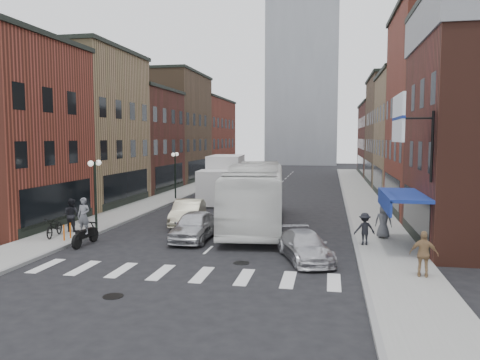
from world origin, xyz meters
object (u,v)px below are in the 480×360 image
at_px(sedan_left_near, 194,226).
at_px(ped_left_solo, 72,215).
at_px(ped_right_b, 424,254).
at_px(curb_car, 305,246).
at_px(ped_right_a, 365,229).
at_px(transit_bus, 255,195).
at_px(streetlamp_far, 175,166).
at_px(sedan_left_far, 188,213).
at_px(streetlamp_near, 95,181).
at_px(box_truck, 223,179).
at_px(ped_right_c, 383,221).
at_px(bike_rack, 67,232).
at_px(billboard_sign, 400,120).
at_px(parked_bicycle, 55,227).
at_px(motorcycle_rider, 84,223).

height_order(sedan_left_near, ped_left_solo, ped_left_solo).
bearing_deg(ped_right_b, ped_left_solo, -5.83).
xyz_separation_m(curb_car, ped_right_a, (2.74, 2.90, 0.31)).
relative_size(transit_bus, ped_right_b, 7.78).
xyz_separation_m(streetlamp_far, sedan_left_far, (4.54, -11.01, -2.13)).
distance_m(streetlamp_near, curb_car, 12.91).
height_order(box_truck, ped_right_c, box_truck).
height_order(bike_rack, curb_car, curb_car).
bearing_deg(streetlamp_near, streetlamp_far, 90.00).
xyz_separation_m(box_truck, ped_right_c, (11.66, -13.40, -0.86)).
height_order(streetlamp_far, sedan_left_near, streetlamp_far).
distance_m(sedan_left_far, ped_right_b, 15.14).
distance_m(billboard_sign, box_truck, 21.61).
height_order(streetlamp_near, parked_bicycle, streetlamp_near).
distance_m(ped_left_solo, ped_right_a, 15.87).
height_order(curb_car, ped_right_c, ped_right_c).
distance_m(streetlamp_near, ped_left_solo, 2.26).
bearing_deg(bike_rack, billboard_sign, -2.83).
bearing_deg(bike_rack, ped_right_b, -11.61).
relative_size(sedan_left_far, parked_bicycle, 2.41).
bearing_deg(ped_right_b, transit_bus, -39.91).
relative_size(billboard_sign, bike_rack, 4.62).
bearing_deg(curb_car, ped_right_b, -44.88).
height_order(sedan_left_far, ped_left_solo, ped_left_solo).
bearing_deg(bike_rack, motorcycle_rider, -23.30).
distance_m(streetlamp_far, ped_left_solo, 14.94).
bearing_deg(box_truck, bike_rack, -109.73).
bearing_deg(streetlamp_near, box_truck, 73.37).
bearing_deg(box_truck, sedan_left_far, -93.35).
relative_size(bike_rack, ped_right_b, 0.46).
distance_m(bike_rack, sedan_left_near, 6.54).
height_order(bike_rack, ped_right_b, ped_right_b).
bearing_deg(motorcycle_rider, curb_car, -0.14).
distance_m(motorcycle_rider, curb_car, 11.00).
distance_m(streetlamp_far, ped_right_a, 21.24).
relative_size(motorcycle_rider, parked_bicycle, 1.24).
xyz_separation_m(streetlamp_near, transit_bus, (8.64, 3.67, -1.02)).
relative_size(streetlamp_far, transit_bus, 0.30).
bearing_deg(parked_bicycle, sedan_left_far, 31.19).
bearing_deg(streetlamp_far, bike_rack, -90.69).
bearing_deg(sedan_left_far, ped_right_c, -19.00).
bearing_deg(ped_right_b, sedan_left_far, -26.10).
height_order(motorcycle_rider, ped_right_a, motorcycle_rider).
distance_m(streetlamp_near, sedan_left_near, 6.55).
height_order(billboard_sign, ped_right_c, billboard_sign).
xyz_separation_m(ped_right_b, ped_right_c, (-0.73, 6.87, 0.01)).
bearing_deg(box_truck, streetlamp_far, 176.66).
relative_size(streetlamp_near, ped_right_c, 2.32).
xyz_separation_m(streetlamp_near, sedan_left_far, (4.54, 2.99, -2.13)).
relative_size(sedan_left_near, curb_car, 1.04).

